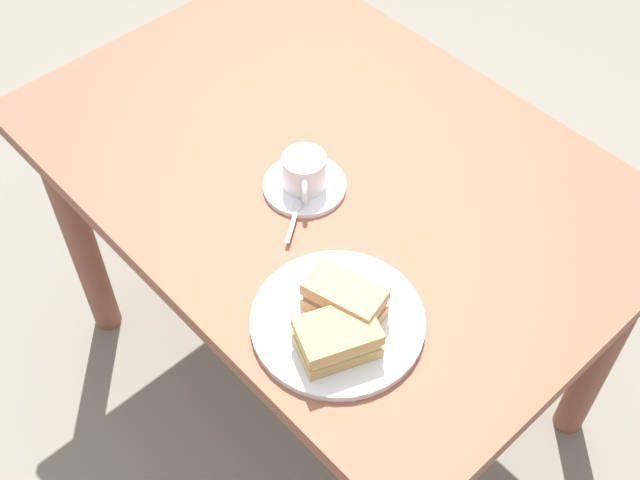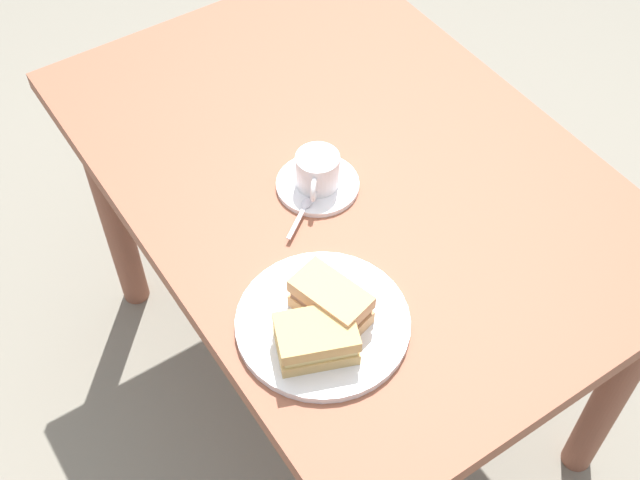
% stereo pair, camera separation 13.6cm
% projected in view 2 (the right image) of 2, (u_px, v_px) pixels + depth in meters
% --- Properties ---
extents(ground_plane, '(6.00, 6.00, 0.00)m').
position_uv_depth(ground_plane, '(341.00, 370.00, 2.09)').
color(ground_plane, gray).
extents(dining_table, '(1.14, 0.79, 0.74)m').
position_uv_depth(dining_table, '(347.00, 208.00, 1.61)').
color(dining_table, brown).
rests_on(dining_table, ground_plane).
extents(sandwich_plate, '(0.27, 0.27, 0.01)m').
position_uv_depth(sandwich_plate, '(323.00, 323.00, 1.29)').
color(sandwich_plate, white).
rests_on(sandwich_plate, dining_table).
extents(sandwich_front, '(0.13, 0.10, 0.06)m').
position_uv_depth(sandwich_front, '(331.00, 302.00, 1.27)').
color(sandwich_front, tan).
rests_on(sandwich_front, sandwich_plate).
extents(sandwich_back, '(0.12, 0.14, 0.06)m').
position_uv_depth(sandwich_back, '(316.00, 339.00, 1.23)').
color(sandwich_back, tan).
rests_on(sandwich_back, sandwich_plate).
extents(coffee_saucer, '(0.15, 0.15, 0.01)m').
position_uv_depth(coffee_saucer, '(318.00, 185.00, 1.48)').
color(coffee_saucer, white).
rests_on(coffee_saucer, dining_table).
extents(coffee_cup, '(0.09, 0.09, 0.06)m').
position_uv_depth(coffee_cup, '(317.00, 170.00, 1.45)').
color(coffee_cup, white).
rests_on(coffee_cup, coffee_saucer).
extents(spoon, '(0.07, 0.09, 0.01)m').
position_uv_depth(spoon, '(303.00, 211.00, 1.43)').
color(spoon, silver).
rests_on(spoon, coffee_saucer).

